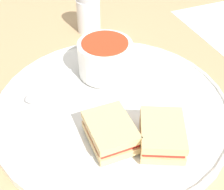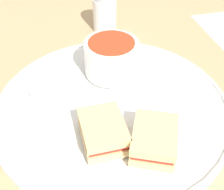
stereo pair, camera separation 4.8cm
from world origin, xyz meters
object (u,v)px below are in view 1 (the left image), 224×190
sandwich_half_far (162,134)px  salt_shaker (89,14)px  soup_bowl (105,58)px  spoon (38,94)px  sandwich_half_near (110,132)px

sandwich_half_far → salt_shaker: salt_shaker is taller
soup_bowl → spoon: soup_bowl is taller
soup_bowl → spoon: (-0.12, 0.04, -0.03)m
soup_bowl → spoon: bearing=162.4°
sandwich_half_far → salt_shaker: bearing=61.7°
soup_bowl → sandwich_half_far: 0.18m
salt_shaker → sandwich_half_near: bearing=-129.3°
salt_shaker → spoon: bearing=-153.6°
sandwich_half_near → sandwich_half_far: 0.07m
salt_shaker → soup_bowl: bearing=-125.2°
spoon → sandwich_half_far: size_ratio=1.11×
sandwich_half_near → salt_shaker: salt_shaker is taller
soup_bowl → sandwich_half_near: soup_bowl is taller
soup_bowl → sandwich_half_near: bearing=-134.0°
soup_bowl → sandwich_half_near: (-0.11, -0.11, -0.02)m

